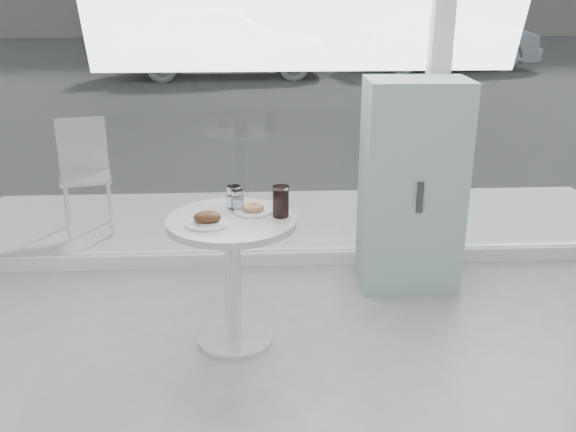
{
  "coord_description": "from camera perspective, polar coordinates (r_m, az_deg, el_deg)",
  "views": [
    {
      "loc": [
        -0.36,
        -1.4,
        1.99
      ],
      "look_at": [
        -0.2,
        1.7,
        0.85
      ],
      "focal_mm": 40.0,
      "sensor_mm": 36.0,
      "label": 1
    }
  ],
  "objects": [
    {
      "name": "mint_cabinet",
      "position": [
        4.34,
        10.93,
        2.59
      ],
      "size": [
        0.66,
        0.46,
        1.42
      ],
      "rotation": [
        0.0,
        0.0,
        -0.02
      ],
      "color": "#95BFAD",
      "rests_on": "ground"
    },
    {
      "name": "water_tumbler_a",
      "position": [
        3.64,
        -4.52,
        1.33
      ],
      "size": [
        0.07,
        0.07,
        0.12
      ],
      "color": "white",
      "rests_on": "main_table"
    },
    {
      "name": "car_silver",
      "position": [
        16.2,
        13.75,
        15.04
      ],
      "size": [
        4.55,
        2.25,
        1.44
      ],
      "primitive_type": "imported",
      "rotation": [
        0.0,
        0.0,
        1.74
      ],
      "color": "#ACAEB4",
      "rests_on": "street"
    },
    {
      "name": "patio_deck",
      "position": [
        5.57,
        0.92,
        -0.53
      ],
      "size": [
        5.6,
        1.6,
        0.05
      ],
      "primitive_type": "cube",
      "color": "silver",
      "rests_on": "ground"
    },
    {
      "name": "plate_donut",
      "position": [
        3.6,
        -3.12,
        0.63
      ],
      "size": [
        0.21,
        0.21,
        0.05
      ],
      "color": "silver",
      "rests_on": "main_table"
    },
    {
      "name": "cola_glass",
      "position": [
        3.51,
        -0.65,
        1.26
      ],
      "size": [
        0.09,
        0.09,
        0.17
      ],
      "color": "white",
      "rests_on": "main_table"
    },
    {
      "name": "car_white",
      "position": [
        14.68,
        -5.89,
        15.32
      ],
      "size": [
        4.73,
        2.04,
        1.59
      ],
      "primitive_type": "imported",
      "rotation": [
        0.0,
        0.0,
        1.61
      ],
      "color": "white",
      "rests_on": "street"
    },
    {
      "name": "room_shell",
      "position": [
        0.92,
        20.98,
        13.85
      ],
      "size": [
        6.0,
        6.0,
        6.0
      ],
      "color": "white",
      "rests_on": "ground"
    },
    {
      "name": "plate_fritter",
      "position": [
        3.44,
        -7.12,
        -0.29
      ],
      "size": [
        0.24,
        0.24,
        0.07
      ],
      "color": "silver",
      "rests_on": "main_table"
    },
    {
      "name": "water_tumbler_b",
      "position": [
        3.66,
        -4.83,
        1.58
      ],
      "size": [
        0.08,
        0.08,
        0.13
      ],
      "color": "white",
      "rests_on": "main_table"
    },
    {
      "name": "patio_chair",
      "position": [
        5.49,
        -17.62,
        4.13
      ],
      "size": [
        0.48,
        0.48,
        0.91
      ],
      "rotation": [
        0.0,
        0.0,
        0.25
      ],
      "color": "white",
      "rests_on": "patio_deck"
    },
    {
      "name": "storefront",
      "position": [
        4.43,
        2.77,
        16.5
      ],
      "size": [
        5.0,
        0.14,
        3.0
      ],
      "color": "white",
      "rests_on": "ground"
    },
    {
      "name": "street",
      "position": [
        17.52,
        -1.86,
        13.55
      ],
      "size": [
        40.0,
        24.0,
        0.0
      ],
      "primitive_type": "cube",
      "color": "#393939",
      "rests_on": "ground"
    },
    {
      "name": "main_table",
      "position": [
        3.6,
        -4.95,
        -3.47
      ],
      "size": [
        0.72,
        0.72,
        0.77
      ],
      "color": "white",
      "rests_on": "ground"
    }
  ]
}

